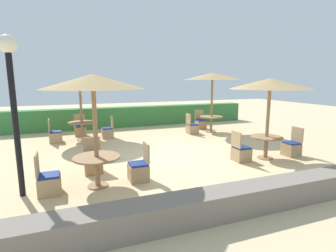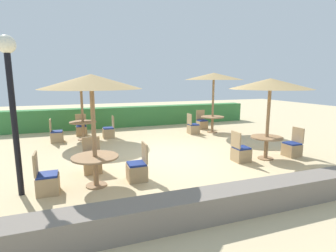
{
  "view_description": "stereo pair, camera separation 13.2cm",
  "coord_description": "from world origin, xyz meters",
  "px_view_note": "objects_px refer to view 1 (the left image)",
  "views": [
    {
      "loc": [
        -3.1,
        -7.58,
        2.46
      ],
      "look_at": [
        0.0,
        0.6,
        0.9
      ],
      "focal_mm": 28.0,
      "sensor_mm": 36.0,
      "label": 1
    },
    {
      "loc": [
        -2.97,
        -7.63,
        2.46
      ],
      "look_at": [
        0.0,
        0.6,
        0.9
      ],
      "focal_mm": 28.0,
      "sensor_mm": 36.0,
      "label": 2
    }
  ],
  "objects_px": {
    "patio_chair_front_right_east": "(292,148)",
    "patio_chair_front_left_north": "(93,163)",
    "patio_chair_front_left_east": "(139,170)",
    "round_table_back_left": "(82,126)",
    "parasol_front_left": "(93,82)",
    "parasol_front_right": "(270,84)",
    "parasol_back_left": "(80,85)",
    "patio_chair_back_left_north": "(80,130)",
    "round_table_front_left": "(97,163)",
    "lamp_post": "(12,85)",
    "parasol_back_right": "(213,77)",
    "round_table_back_right": "(211,120)",
    "patio_chair_back_left_west": "(55,136)",
    "patio_chair_back_right_west": "(192,128)",
    "patio_chair_back_left_east": "(108,132)",
    "patio_chair_front_left_west": "(48,183)",
    "round_table_front_right": "(266,142)",
    "patio_chair_front_right_west": "(241,153)",
    "patio_chair_back_right_north": "(200,123)"
  },
  "relations": [
    {
      "from": "parasol_front_right",
      "to": "round_table_front_left",
      "type": "xyz_separation_m",
      "value": [
        -5.19,
        -0.39,
        -1.75
      ]
    },
    {
      "from": "parasol_front_left",
      "to": "round_table_front_left",
      "type": "height_order",
      "value": "parasol_front_left"
    },
    {
      "from": "patio_chair_back_left_north",
      "to": "patio_chair_front_left_west",
      "type": "bearing_deg",
      "value": 81.55
    },
    {
      "from": "lamp_post",
      "to": "patio_chair_front_left_west",
      "type": "height_order",
      "value": "lamp_post"
    },
    {
      "from": "parasol_back_left",
      "to": "round_table_front_right",
      "type": "bearing_deg",
      "value": -41.74
    },
    {
      "from": "parasol_front_right",
      "to": "patio_chair_front_right_west",
      "type": "xyz_separation_m",
      "value": [
        -0.9,
        0.05,
        -2.06
      ]
    },
    {
      "from": "parasol_back_left",
      "to": "patio_chair_back_left_north",
      "type": "height_order",
      "value": "parasol_back_left"
    },
    {
      "from": "patio_chair_back_right_north",
      "to": "round_table_back_left",
      "type": "distance_m",
      "value": 5.76
    },
    {
      "from": "patio_chair_front_left_west",
      "to": "parasol_back_right",
      "type": "distance_m",
      "value": 8.55
    },
    {
      "from": "lamp_post",
      "to": "round_table_front_left",
      "type": "distance_m",
      "value": 2.37
    },
    {
      "from": "patio_chair_back_right_west",
      "to": "patio_chair_back_left_east",
      "type": "xyz_separation_m",
      "value": [
        -3.75,
        0.44,
        0.0
      ]
    },
    {
      "from": "parasol_front_right",
      "to": "patio_chair_back_left_north",
      "type": "distance_m",
      "value": 8.04
    },
    {
      "from": "patio_chair_front_right_west",
      "to": "patio_chair_back_left_east",
      "type": "relative_size",
      "value": 1.0
    },
    {
      "from": "patio_chair_back_right_west",
      "to": "patio_chair_front_right_east",
      "type": "bearing_deg",
      "value": 18.94
    },
    {
      "from": "patio_chair_back_left_north",
      "to": "round_table_front_right",
      "type": "bearing_deg",
      "value": 133.18
    },
    {
      "from": "round_table_front_left",
      "to": "patio_chair_back_left_east",
      "type": "bearing_deg",
      "value": 79.47
    },
    {
      "from": "lamp_post",
      "to": "patio_chair_front_left_north",
      "type": "height_order",
      "value": "lamp_post"
    },
    {
      "from": "patio_chair_back_left_east",
      "to": "patio_chair_back_left_north",
      "type": "relative_size",
      "value": 1.0
    },
    {
      "from": "round_table_back_left",
      "to": "patio_chair_back_left_north",
      "type": "distance_m",
      "value": 1.03
    },
    {
      "from": "parasol_front_left",
      "to": "patio_chair_front_left_east",
      "type": "bearing_deg",
      "value": 1.16
    },
    {
      "from": "patio_chair_front_right_east",
      "to": "parasol_back_left",
      "type": "height_order",
      "value": "parasol_back_left"
    },
    {
      "from": "patio_chair_front_left_west",
      "to": "round_table_back_right",
      "type": "bearing_deg",
      "value": 125.09
    },
    {
      "from": "patio_chair_front_right_east",
      "to": "patio_chair_front_left_east",
      "type": "bearing_deg",
      "value": 93.51
    },
    {
      "from": "patio_chair_front_right_east",
      "to": "round_table_back_right",
      "type": "bearing_deg",
      "value": 6.62
    },
    {
      "from": "round_table_back_right",
      "to": "patio_chair_front_left_east",
      "type": "bearing_deg",
      "value": -135.3
    },
    {
      "from": "lamp_post",
      "to": "parasol_back_right",
      "type": "distance_m",
      "value": 8.6
    },
    {
      "from": "parasol_front_right",
      "to": "patio_chair_front_left_north",
      "type": "height_order",
      "value": "parasol_front_right"
    },
    {
      "from": "round_table_back_left",
      "to": "parasol_front_left",
      "type": "bearing_deg",
      "value": -89.12
    },
    {
      "from": "parasol_front_left",
      "to": "patio_chair_front_left_west",
      "type": "height_order",
      "value": "parasol_front_left"
    },
    {
      "from": "patio_chair_front_left_west",
      "to": "patio_chair_front_left_east",
      "type": "bearing_deg",
      "value": 92.16
    },
    {
      "from": "round_table_front_right",
      "to": "patio_chair_front_left_west",
      "type": "relative_size",
      "value": 1.04
    },
    {
      "from": "patio_chair_back_right_west",
      "to": "round_table_back_left",
      "type": "height_order",
      "value": "patio_chair_back_right_west"
    },
    {
      "from": "parasol_front_right",
      "to": "patio_chair_back_left_west",
      "type": "height_order",
      "value": "parasol_front_right"
    },
    {
      "from": "parasol_front_right",
      "to": "round_table_back_right",
      "type": "relative_size",
      "value": 2.33
    },
    {
      "from": "patio_chair_front_left_east",
      "to": "patio_chair_back_right_west",
      "type": "height_order",
      "value": "same"
    },
    {
      "from": "parasol_back_right",
      "to": "parasol_front_left",
      "type": "bearing_deg",
      "value": -140.62
    },
    {
      "from": "patio_chair_front_right_east",
      "to": "patio_chair_front_left_north",
      "type": "xyz_separation_m",
      "value": [
        -6.2,
        0.66,
        0.0
      ]
    },
    {
      "from": "parasol_back_left",
      "to": "parasol_back_right",
      "type": "bearing_deg",
      "value": -4.17
    },
    {
      "from": "lamp_post",
      "to": "patio_chair_front_right_east",
      "type": "relative_size",
      "value": 3.57
    },
    {
      "from": "patio_chair_front_right_east",
      "to": "patio_chair_front_left_east",
      "type": "height_order",
      "value": "same"
    },
    {
      "from": "parasol_front_left",
      "to": "parasol_back_left",
      "type": "xyz_separation_m",
      "value": [
        -0.08,
        5.09,
        -0.17
      ]
    },
    {
      "from": "lamp_post",
      "to": "parasol_front_left",
      "type": "distance_m",
      "value": 1.57
    },
    {
      "from": "round_table_back_left",
      "to": "parasol_front_right",
      "type": "bearing_deg",
      "value": -41.74
    },
    {
      "from": "patio_chair_back_left_north",
      "to": "patio_chair_front_right_west",
      "type": "bearing_deg",
      "value": 128.15
    },
    {
      "from": "lamp_post",
      "to": "round_table_front_left",
      "type": "height_order",
      "value": "lamp_post"
    },
    {
      "from": "patio_chair_front_right_east",
      "to": "patio_chair_back_right_west",
      "type": "height_order",
      "value": "same"
    },
    {
      "from": "parasol_front_right",
      "to": "patio_chair_back_right_west",
      "type": "bearing_deg",
      "value": 96.47
    },
    {
      "from": "parasol_back_left",
      "to": "patio_chair_back_left_east",
      "type": "distance_m",
      "value": 2.22
    },
    {
      "from": "lamp_post",
      "to": "round_table_back_left",
      "type": "xyz_separation_m",
      "value": [
        1.49,
        5.03,
        -1.76
      ]
    },
    {
      "from": "parasol_back_right",
      "to": "patio_chair_back_right_west",
      "type": "bearing_deg",
      "value": 178.99
    }
  ]
}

